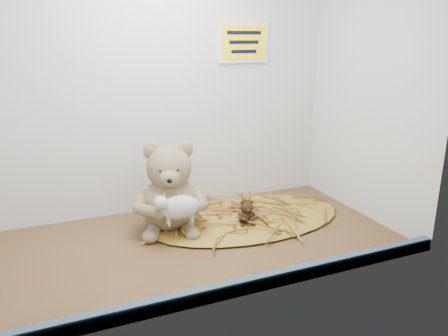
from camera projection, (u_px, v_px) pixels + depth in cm
name	position (u px, v px, depth cm)	size (l,w,h in cm)	color
alcove_shell	(176.00, 81.00, 119.90)	(120.40, 60.20, 90.40)	#3F2B15
front_rail	(230.00, 289.00, 99.00)	(119.28, 2.20, 3.60)	#3E5676
straw_bed	(246.00, 217.00, 141.26)	(64.83, 37.65, 1.25)	olive
main_teddy	(170.00, 186.00, 131.28)	(21.91, 23.13, 27.17)	#836A51
toy_lamb	(180.00, 207.00, 123.60)	(14.92, 9.11, 9.64)	beige
mini_teddy_tan	(246.00, 200.00, 145.39)	(5.32, 5.61, 6.59)	brown
mini_teddy_brown	(247.00, 211.00, 134.72)	(6.12, 6.46, 7.58)	black
wall_sign	(243.00, 42.00, 146.17)	(16.00, 1.20, 11.00)	yellow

